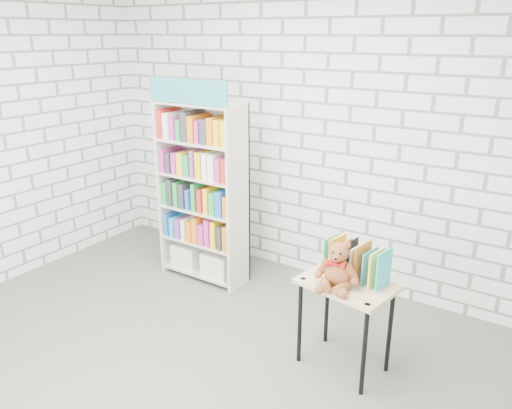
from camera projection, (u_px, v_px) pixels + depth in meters
The scene contains 6 objects.
ground at pixel (162, 373), 3.54m from camera, with size 4.50×4.50×0.00m, color #4C5548.
room_shell at pixel (144, 123), 2.96m from camera, with size 4.52×4.02×2.81m.
bookshelf at pixel (203, 191), 4.69m from camera, with size 0.86×0.33×1.92m.
display_table at pixel (346, 295), 3.44m from camera, with size 0.69×0.53×0.67m.
table_books at pixel (356, 260), 3.44m from camera, with size 0.46×0.26×0.26m.
teddy_bear at pixel (337, 269), 3.31m from camera, with size 0.30×0.29×0.33m.
Camera 1 is at (2.18, -2.10, 2.29)m, focal length 35.00 mm.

